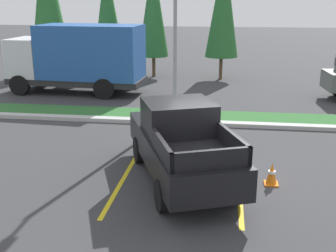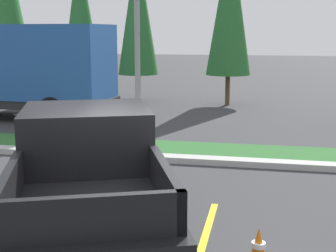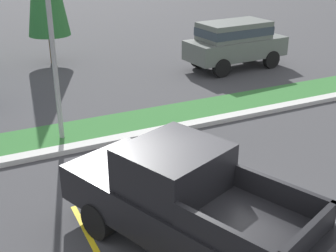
{
  "view_description": "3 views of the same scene",
  "coord_description": "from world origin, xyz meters",
  "px_view_note": "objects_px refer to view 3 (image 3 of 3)",
  "views": [
    {
      "loc": [
        0.2,
        -10.62,
        4.73
      ],
      "look_at": [
        -1.25,
        0.11,
        1.41
      ],
      "focal_mm": 45.42,
      "sensor_mm": 36.0,
      "label": 1
    },
    {
      "loc": [
        1.51,
        -6.29,
        3.16
      ],
      "look_at": [
        -0.2,
        2.2,
        1.45
      ],
      "focal_mm": 51.46,
      "sensor_mm": 36.0,
      "label": 2
    },
    {
      "loc": [
        -4.21,
        -6.27,
        5.57
      ],
      "look_at": [
        -0.01,
        2.31,
        1.47
      ],
      "focal_mm": 47.54,
      "sensor_mm": 36.0,
      "label": 3
    }
  ],
  "objects_px": {
    "pickup_truck_main": "(184,203)",
    "traffic_cone": "(283,205)",
    "street_light": "(50,5)",
    "suv_distant": "(235,41)"
  },
  "relations": [
    {
      "from": "suv_distant",
      "to": "street_light",
      "type": "distance_m",
      "value": 10.28
    },
    {
      "from": "pickup_truck_main",
      "to": "street_light",
      "type": "xyz_separation_m",
      "value": [
        -0.88,
        5.87,
        2.86
      ]
    },
    {
      "from": "pickup_truck_main",
      "to": "traffic_cone",
      "type": "relative_size",
      "value": 9.24
    },
    {
      "from": "pickup_truck_main",
      "to": "traffic_cone",
      "type": "bearing_deg",
      "value": -0.38
    },
    {
      "from": "pickup_truck_main",
      "to": "traffic_cone",
      "type": "height_order",
      "value": "pickup_truck_main"
    },
    {
      "from": "traffic_cone",
      "to": "street_light",
      "type": "bearing_deg",
      "value": 119.07
    },
    {
      "from": "street_light",
      "to": "traffic_cone",
      "type": "xyz_separation_m",
      "value": [
        3.27,
        -5.89,
        -3.61
      ]
    },
    {
      "from": "pickup_truck_main",
      "to": "suv_distant",
      "type": "relative_size",
      "value": 1.17
    },
    {
      "from": "suv_distant",
      "to": "street_light",
      "type": "relative_size",
      "value": 0.7
    },
    {
      "from": "pickup_truck_main",
      "to": "suv_distant",
      "type": "distance_m",
      "value": 13.03
    }
  ]
}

